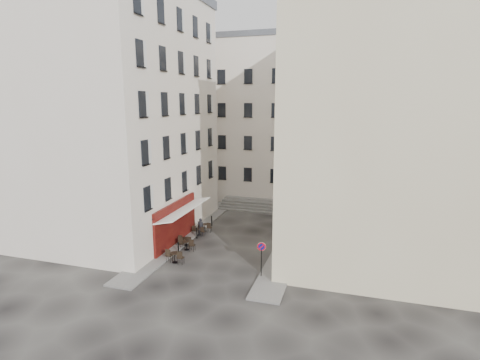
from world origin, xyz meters
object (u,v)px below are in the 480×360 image
at_px(bistro_table_b, 187,244).
at_px(pedestrian, 201,227).
at_px(no_parking_sign, 261,253).
at_px(bistro_table_a, 175,256).

height_order(bistro_table_b, pedestrian, pedestrian).
height_order(no_parking_sign, pedestrian, no_parking_sign).
relative_size(no_parking_sign, pedestrian, 1.55).
relative_size(bistro_table_b, pedestrian, 0.87).
xyz_separation_m(no_parking_sign, bistro_table_b, (-6.66, 2.89, -1.25)).
xyz_separation_m(bistro_table_b, pedestrian, (-0.23, 3.29, 0.30)).
relative_size(bistro_table_a, bistro_table_b, 1.01).
distance_m(no_parking_sign, bistro_table_b, 7.37).
relative_size(no_parking_sign, bistro_table_b, 1.79).
height_order(no_parking_sign, bistro_table_a, no_parking_sign).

